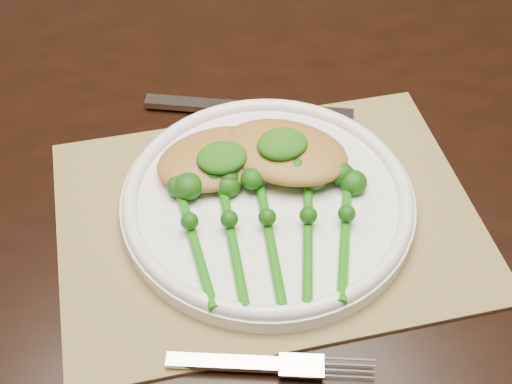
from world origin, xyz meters
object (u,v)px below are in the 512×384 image
object	(u,v)px
placemat	(268,218)
broccolini_bundle	(270,242)
dinner_plate	(268,199)
chicken_fillet_left	(217,158)
dining_table	(250,320)

from	to	relation	value
placemat	broccolini_bundle	world-z (taller)	broccolini_bundle
dinner_plate	chicken_fillet_left	world-z (taller)	chicken_fillet_left
dining_table	broccolini_bundle	distance (m)	0.43
placemat	dinner_plate	xyz separation A→B (m)	(0.00, 0.01, 0.01)
placemat	dinner_plate	distance (m)	0.02
dining_table	chicken_fillet_left	xyz separation A→B (m)	(-0.05, -0.06, 0.41)
placemat	broccolini_bundle	size ratio (longest dim) A/B	1.94
dinner_plate	broccolini_bundle	distance (m)	0.06
placemat	broccolini_bundle	xyz separation A→B (m)	(-0.01, -0.05, 0.02)
chicken_fillet_left	dinner_plate	bearing A→B (deg)	-61.85
broccolini_bundle	dining_table	bearing A→B (deg)	93.80
placemat	dining_table	bearing A→B (deg)	86.78
placemat	chicken_fillet_left	xyz separation A→B (m)	(-0.03, 0.06, 0.03)
dining_table	dinner_plate	distance (m)	0.40
dinner_plate	broccolini_bundle	bearing A→B (deg)	-104.77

